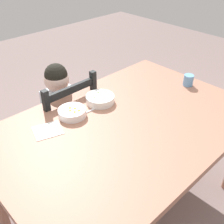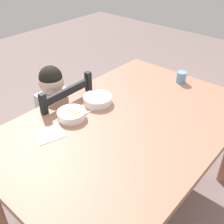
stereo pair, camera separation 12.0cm
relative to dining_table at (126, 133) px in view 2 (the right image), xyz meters
The scene contains 9 objects.
ground_plane 0.67m from the dining_table, ahead, with size 8.00×8.00×0.00m, color slate.
dining_table is the anchor object (origin of this frame).
dining_chair 0.62m from the dining_table, 97.44° to the left, with size 0.42×0.42×0.89m.
child_figure 0.57m from the dining_table, 97.55° to the left, with size 0.32×0.31×0.96m.
bowl_of_peas 0.30m from the dining_table, 82.15° to the left, with size 0.18×0.18×0.05m.
bowl_of_carrots 0.35m from the dining_table, 124.60° to the left, with size 0.17×0.17×0.05m.
spoon 0.28m from the dining_table, 115.58° to the left, with size 0.14×0.03×0.01m.
drinking_cup 0.66m from the dining_table, ahead, with size 0.07×0.07×0.08m, color #639BCD.
paper_napkin 0.46m from the dining_table, 146.46° to the left, with size 0.15×0.14×0.00m, color white.
Camera 2 is at (-1.03, -0.79, 1.70)m, focal length 43.67 mm.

